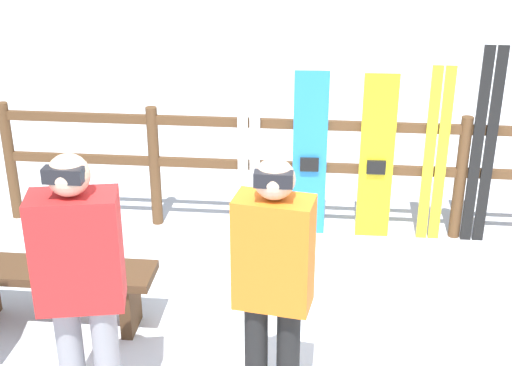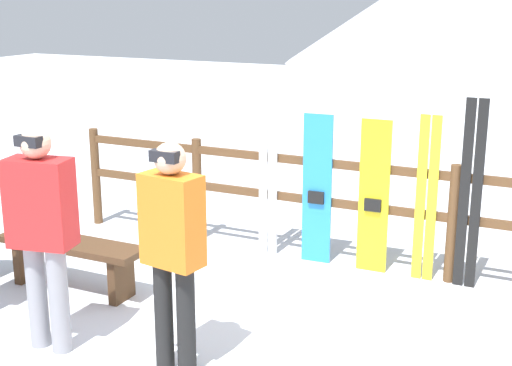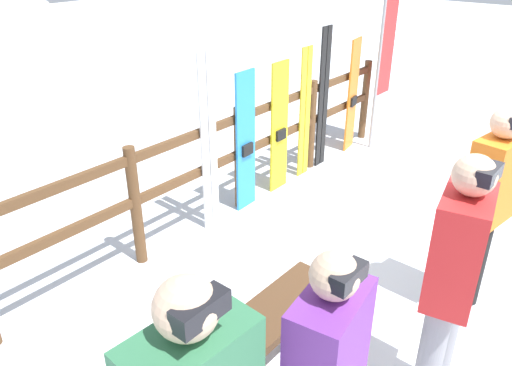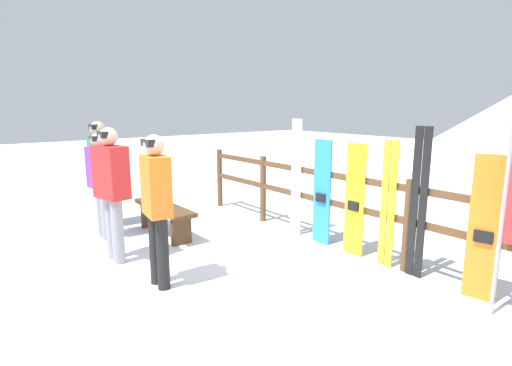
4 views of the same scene
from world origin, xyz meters
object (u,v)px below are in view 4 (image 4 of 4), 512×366
object	(u,v)px
person_red	(112,186)
ski_pair_black	(419,204)
person_orange	(157,200)
snowboard_orange	(485,230)
person_purple	(101,178)
snowboard_yellow	(355,200)
ski_pair_yellow	(388,204)
ski_pair_white	(296,178)
person_plaid_green	(100,167)
bench	(164,213)
snowboard_blue	(322,193)

from	to	relation	value
person_red	ski_pair_black	size ratio (longest dim) A/B	0.98
person_orange	snowboard_orange	xyz separation A→B (m)	(2.29, 2.42, -0.23)
person_purple	snowboard_yellow	world-z (taller)	person_purple
person_purple	ski_pair_yellow	size ratio (longest dim) A/B	1.00
ski_pair_yellow	snowboard_orange	distance (m)	1.10
person_purple	ski_pair_white	bearing A→B (deg)	55.11
ski_pair_black	snowboard_orange	size ratio (longest dim) A/B	1.16
person_purple	person_orange	bearing A→B (deg)	-1.52
person_purple	ski_pair_black	bearing A→B (deg)	33.15
person_plaid_green	person_red	bearing A→B (deg)	-12.75
person_purple	ski_pair_white	xyz separation A→B (m)	(1.65, 2.37, -0.02)
person_purple	person_plaid_green	size ratio (longest dim) A/B	0.92
ski_pair_yellow	snowboard_orange	bearing A→B (deg)	-0.18
snowboard_yellow	ski_pair_black	world-z (taller)	ski_pair_black
bench	person_purple	size ratio (longest dim) A/B	0.91
person_purple	snowboard_blue	distance (m)	3.22
bench	person_plaid_green	world-z (taller)	person_plaid_green
person_purple	person_red	distance (m)	1.03
bench	ski_pair_yellow	bearing A→B (deg)	29.94
person_red	snowboard_orange	world-z (taller)	person_red
bench	person_purple	bearing A→B (deg)	-120.76
person_purple	snowboard_yellow	bearing A→B (deg)	40.70
snowboard_yellow	person_red	bearing A→B (deg)	-124.24
bench	person_plaid_green	distance (m)	1.36
person_orange	person_plaid_green	bearing A→B (deg)	174.76
person_plaid_green	snowboard_orange	size ratio (longest dim) A/B	1.14
person_purple	ski_pair_white	world-z (taller)	ski_pair_white
snowboard_blue	ski_pair_black	size ratio (longest dim) A/B	0.86
person_plaid_green	person_orange	xyz separation A→B (m)	(2.65, -0.24, -0.01)
ski_pair_black	snowboard_yellow	bearing A→B (deg)	-179.78
snowboard_yellow	ski_pair_yellow	world-z (taller)	ski_pair_yellow
ski_pair_black	snowboard_orange	xyz separation A→B (m)	(0.72, -0.00, -0.12)
person_plaid_green	snowboard_yellow	distance (m)	4.00
person_plaid_green	snowboard_orange	xyz separation A→B (m)	(4.94, 2.17, -0.24)
ski_pair_yellow	ski_pair_black	distance (m)	0.39
person_purple	person_plaid_green	world-z (taller)	person_plaid_green
person_red	snowboard_yellow	bearing A→B (deg)	55.76
person_orange	snowboard_orange	size ratio (longest dim) A/B	1.11
person_plaid_green	ski_pair_yellow	world-z (taller)	person_plaid_green
ski_pair_black	person_orange	bearing A→B (deg)	-123.08
person_plaid_green	snowboard_yellow	bearing A→B (deg)	32.97
person_orange	ski_pair_yellow	world-z (taller)	person_orange
person_plaid_green	person_orange	distance (m)	2.66
ski_pair_white	person_red	bearing A→B (deg)	-103.97
ski_pair_white	ski_pair_yellow	xyz separation A→B (m)	(1.59, 0.00, -0.10)
person_red	ski_pair_white	distance (m)	2.62
person_red	ski_pair_black	world-z (taller)	ski_pair_black
ski_pair_white	bench	bearing A→B (deg)	-126.72
person_plaid_green	snowboard_orange	bearing A→B (deg)	23.73
person_purple	ski_pair_yellow	distance (m)	4.01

